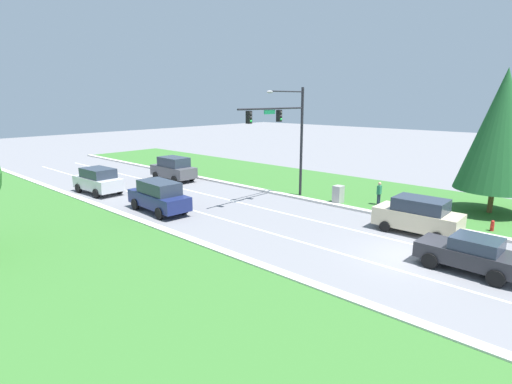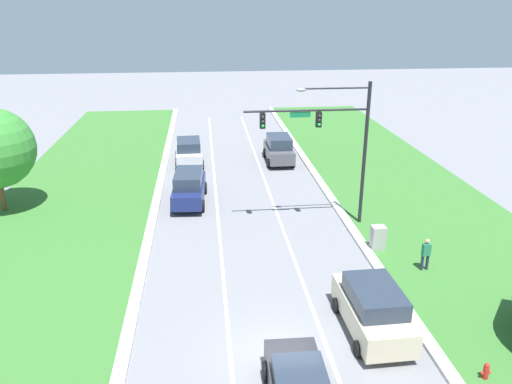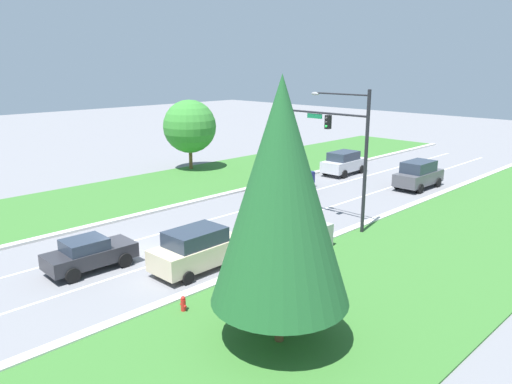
% 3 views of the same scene
% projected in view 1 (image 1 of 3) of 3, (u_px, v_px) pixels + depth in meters
% --- Properties ---
extents(ground_plane, '(160.00, 160.00, 0.00)m').
position_uv_depth(ground_plane, '(412.00, 258.00, 18.81)').
color(ground_plane, slate).
extents(curb_strip_right, '(0.50, 90.00, 0.15)m').
position_uv_depth(curb_strip_right, '(451.00, 228.00, 22.84)').
color(curb_strip_right, beige).
rests_on(curb_strip_right, ground_plane).
extents(curb_strip_left, '(0.50, 90.00, 0.15)m').
position_uv_depth(curb_strip_left, '(352.00, 300.00, 14.74)').
color(curb_strip_left, beige).
rests_on(curb_strip_left, ground_plane).
extents(grass_verge_right, '(10.00, 90.00, 0.08)m').
position_uv_depth(grass_verge_right, '(476.00, 210.00, 26.62)').
color(grass_verge_right, '#38702D').
rests_on(grass_verge_right, ground_plane).
extents(grass_verge_left, '(10.00, 90.00, 0.08)m').
position_uv_depth(grass_verge_left, '(256.00, 370.00, 10.98)').
color(grass_verge_left, '#38702D').
rests_on(grass_verge_left, ground_plane).
extents(lane_stripe_inner_left, '(0.14, 81.00, 0.01)m').
position_uv_depth(lane_stripe_inner_left, '(396.00, 269.00, 17.52)').
color(lane_stripe_inner_left, white).
rests_on(lane_stripe_inner_left, ground_plane).
extents(lane_stripe_inner_right, '(0.14, 81.00, 0.01)m').
position_uv_depth(lane_stripe_inner_right, '(426.00, 247.00, 20.10)').
color(lane_stripe_inner_right, white).
rests_on(lane_stripe_inner_right, ground_plane).
extents(traffic_signal_mast, '(6.80, 0.41, 8.13)m').
position_uv_depth(traffic_signal_mast, '(286.00, 127.00, 28.17)').
color(traffic_signal_mast, black).
rests_on(traffic_signal_mast, ground_plane).
extents(silver_suv, '(2.30, 4.60, 2.02)m').
position_uv_depth(silver_suv, '(98.00, 180.00, 31.44)').
color(silver_suv, silver).
rests_on(silver_suv, ground_plane).
extents(graphite_suv, '(2.16, 4.68, 2.15)m').
position_uv_depth(graphite_suv, '(173.00, 169.00, 36.45)').
color(graphite_suv, '#4C4C51').
rests_on(graphite_suv, ground_plane).
extents(charcoal_sedan, '(2.04, 4.21, 1.58)m').
position_uv_depth(charcoal_sedan, '(470.00, 253.00, 17.19)').
color(charcoal_sedan, '#28282D').
rests_on(charcoal_sedan, ground_plane).
extents(navy_suv, '(2.27, 5.13, 2.08)m').
position_uv_depth(navy_suv, '(159.00, 196.00, 26.22)').
color(navy_suv, navy).
rests_on(navy_suv, ground_plane).
extents(champagne_suv, '(2.25, 4.56, 2.00)m').
position_uv_depth(champagne_suv, '(418.00, 215.00, 22.09)').
color(champagne_suv, beige).
rests_on(champagne_suv, ground_plane).
extents(utility_cabinet, '(0.70, 0.60, 1.33)m').
position_uv_depth(utility_cabinet, '(338.00, 195.00, 28.28)').
color(utility_cabinet, '#9E9E99').
rests_on(utility_cabinet, ground_plane).
extents(pedestrian, '(0.40, 0.25, 1.69)m').
position_uv_depth(pedestrian, '(379.00, 193.00, 27.76)').
color(pedestrian, '#232842').
rests_on(pedestrian, ground_plane).
extents(fire_hydrant, '(0.34, 0.20, 0.70)m').
position_uv_depth(fire_hydrant, '(492.00, 226.00, 22.35)').
color(fire_hydrant, red).
rests_on(fire_hydrant, ground_plane).
extents(conifer_near_right_tree, '(4.73, 4.73, 9.19)m').
position_uv_depth(conifer_near_right_tree, '(501.00, 130.00, 24.84)').
color(conifer_near_right_tree, brown).
rests_on(conifer_near_right_tree, ground_plane).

